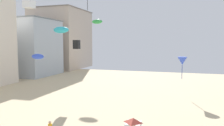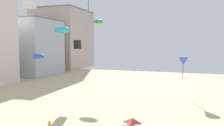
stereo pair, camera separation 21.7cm
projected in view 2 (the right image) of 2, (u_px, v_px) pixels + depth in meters
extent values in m
cube|color=#ADB7C1|center=(28.00, 48.00, 57.33)|extent=(14.35, 12.63, 14.06)
cube|color=slate|center=(27.00, 20.00, 56.70)|extent=(14.64, 12.88, 0.30)
cube|color=#C6B29E|center=(63.00, 40.00, 73.99)|extent=(14.93, 17.31, 18.96)
cube|color=slate|center=(63.00, 11.00, 73.15)|extent=(15.22, 17.66, 0.30)
sphere|color=tan|center=(50.00, 122.00, 18.48)|extent=(0.24, 0.24, 0.24)
pyramid|color=#D14C3D|center=(132.00, 120.00, 16.48)|extent=(1.10, 1.10, 0.35)
cylinder|color=black|center=(88.00, 5.00, 43.73)|extent=(0.08, 0.08, 2.18)
cube|color=white|center=(29.00, 1.00, 26.04)|extent=(1.08, 1.08, 1.70)
ellipsoid|color=#2DB7CC|center=(62.00, 30.00, 33.29)|extent=(2.57, 0.71, 1.00)
ellipsoid|color=blue|center=(38.00, 57.00, 24.87)|extent=(1.59, 0.44, 0.62)
cone|color=blue|center=(183.00, 61.00, 34.24)|extent=(1.54, 1.54, 1.26)
cylinder|color=#233995|center=(183.00, 72.00, 34.40)|extent=(0.08, 0.08, 2.24)
ellipsoid|color=green|center=(98.00, 22.00, 43.60)|extent=(2.19, 0.61, 0.85)
cube|color=black|center=(77.00, 44.00, 35.62)|extent=(0.91, 0.91, 1.43)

